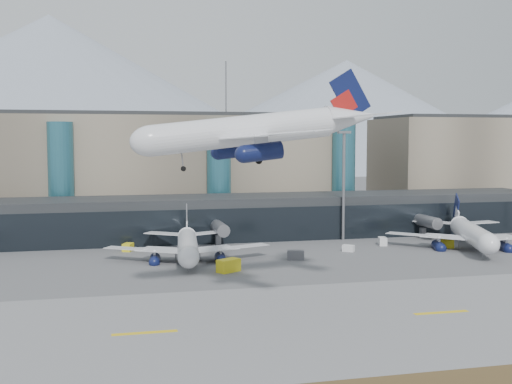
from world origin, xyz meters
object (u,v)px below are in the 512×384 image
(jet_parked_right, at_px, (469,226))
(veh_b, at_px, (128,247))
(jet_parked_mid, at_px, (187,238))
(veh_g, at_px, (348,248))
(lightmast_mid, at_px, (344,179))
(veh_e, at_px, (446,244))
(veh_c, at_px, (296,255))
(hero_jet, at_px, (268,121))
(veh_d, at_px, (383,241))
(veh_h, at_px, (229,265))

(jet_parked_right, distance_m, veh_b, 74.24)
(jet_parked_mid, relative_size, veh_g, 14.18)
(lightmast_mid, height_order, veh_e, lightmast_mid)
(veh_c, bearing_deg, jet_parked_mid, -179.21)
(hero_jet, xyz_separation_m, veh_b, (-17.55, 50.79, -25.33))
(jet_parked_right, distance_m, veh_d, 18.92)
(lightmast_mid, bearing_deg, veh_d, -56.86)
(veh_b, xyz_separation_m, veh_c, (31.76, -17.78, 0.11))
(veh_b, relative_size, veh_g, 1.19)
(veh_d, bearing_deg, veh_h, 133.96)
(hero_jet, relative_size, veh_e, 11.24)
(veh_d, height_order, veh_g, veh_d)
(veh_e, xyz_separation_m, veh_g, (-22.54, 0.45, -0.23))
(veh_e, bearing_deg, lightmast_mid, 162.63)
(jet_parked_mid, height_order, jet_parked_right, jet_parked_right)
(veh_g, bearing_deg, jet_parked_mid, -138.60)
(veh_b, bearing_deg, lightmast_mid, -64.44)
(lightmast_mid, bearing_deg, veh_e, -40.57)
(lightmast_mid, distance_m, jet_parked_mid, 42.98)
(jet_parked_mid, xyz_separation_m, veh_h, (5.55, -13.98, -3.00))
(jet_parked_right, relative_size, veh_g, 15.79)
(jet_parked_mid, distance_m, jet_parked_right, 62.01)
(veh_g, bearing_deg, veh_h, -112.60)
(veh_e, bearing_deg, veh_c, -147.50)
(jet_parked_right, distance_m, veh_e, 6.46)
(veh_d, xyz_separation_m, veh_g, (-10.47, -5.88, -0.18))
(jet_parked_right, distance_m, veh_h, 58.28)
(lightmast_mid, distance_m, jet_parked_right, 29.69)
(veh_d, height_order, veh_e, veh_e)
(veh_e, bearing_deg, jet_parked_right, 21.52)
(jet_parked_mid, height_order, veh_e, jet_parked_mid)
(jet_parked_right, height_order, veh_e, jet_parked_right)
(veh_c, height_order, veh_e, veh_c)
(jet_parked_mid, xyz_separation_m, veh_b, (-11.16, 12.10, -3.34))
(veh_e, distance_m, veh_h, 53.07)
(veh_c, distance_m, veh_h, 17.19)
(veh_c, bearing_deg, veh_b, 166.96)
(veh_c, xyz_separation_m, veh_d, (24.02, 12.23, -0.05))
(jet_parked_mid, bearing_deg, jet_parked_right, -83.39)
(veh_c, distance_m, veh_g, 14.97)
(hero_jet, xyz_separation_m, veh_c, (14.21, 33.01, -25.22))
(jet_parked_right, height_order, veh_g, jet_parked_right)
(veh_c, relative_size, veh_h, 0.80)
(veh_c, relative_size, veh_e, 1.02)
(veh_b, distance_m, veh_g, 46.72)
(hero_jet, distance_m, veh_g, 54.48)
(veh_d, relative_size, veh_g, 1.29)
(veh_d, bearing_deg, veh_g, 135.54)
(jet_parked_right, bearing_deg, veh_h, 122.94)
(jet_parked_mid, relative_size, veh_c, 10.13)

